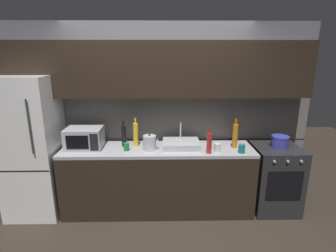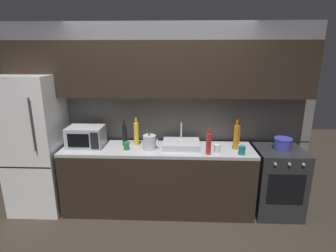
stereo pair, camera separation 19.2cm
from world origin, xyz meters
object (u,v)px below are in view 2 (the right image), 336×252
refrigerator (36,144)px  cooking_pot (283,144)px  kettle (149,142)px  wine_bottle_orange (237,133)px  oven_range (277,181)px  mug_green (126,146)px  microwave (86,137)px  mug_teal (242,150)px  mug_clear (217,148)px  wine_bottle_dark (125,135)px  wine_bottle_amber (236,137)px  wine_bottle_yellow (136,134)px  wine_bottle_red (209,144)px

refrigerator → cooking_pot: (3.24, 0.00, 0.06)m
kettle → wine_bottle_orange: bearing=12.9°
oven_range → mug_green: (-1.99, -0.09, 0.50)m
refrigerator → wine_bottle_orange: (2.70, 0.21, 0.13)m
microwave → mug_teal: 2.01m
mug_green → mug_clear: mug_clear is taller
refrigerator → mug_teal: refrigerator is taller
mug_clear → refrigerator: bearing=176.7°
wine_bottle_dark → cooking_pot: 2.06m
microwave → cooking_pot: (2.56, -0.02, -0.06)m
mug_teal → cooking_pot: (0.56, 0.20, 0.02)m
oven_range → wine_bottle_amber: wine_bottle_amber is taller
oven_range → wine_bottle_yellow: 1.98m
kettle → mug_green: kettle is taller
wine_bottle_yellow → mug_teal: wine_bottle_yellow is taller
mug_green → wine_bottle_yellow: bearing=60.3°
wine_bottle_orange → wine_bottle_yellow: (-1.36, -0.12, 0.01)m
oven_range → wine_bottle_dark: bearing=177.6°
wine_bottle_orange → mug_clear: bearing=-132.6°
microwave → wine_bottle_amber: wine_bottle_amber is taller
refrigerator → cooking_pot: refrigerator is taller
microwave → wine_bottle_amber: size_ratio=1.20×
cooking_pot → wine_bottle_yellow: bearing=177.2°
wine_bottle_red → wine_bottle_orange: (0.43, 0.41, 0.01)m
oven_range → wine_bottle_dark: wine_bottle_dark is taller
wine_bottle_orange → mug_clear: wine_bottle_orange is taller
oven_range → wine_bottle_yellow: wine_bottle_yellow is taller
wine_bottle_amber → wine_bottle_dark: size_ratio=1.13×
microwave → mug_clear: bearing=-5.2°
wine_bottle_amber → wine_bottle_yellow: size_ratio=1.02×
refrigerator → wine_bottle_amber: bearing=-0.2°
wine_bottle_amber → wine_bottle_red: wine_bottle_amber is taller
mug_clear → mug_teal: size_ratio=0.93×
mug_green → cooking_pot: bearing=2.5°
mug_clear → microwave: bearing=174.8°
refrigerator → mug_clear: bearing=-3.3°
kettle → wine_bottle_dark: (-0.35, 0.14, 0.05)m
kettle → wine_bottle_dark: bearing=157.6°
wine_bottle_red → wine_bottle_yellow: 0.98m
refrigerator → microwave: (0.68, 0.02, 0.11)m
mug_teal → cooking_pot: size_ratio=0.48×
mug_green → wine_bottle_amber: bearing=3.2°
refrigerator → wine_bottle_dark: 1.19m
oven_range → microwave: microwave is taller
wine_bottle_dark → mug_teal: wine_bottle_dark is taller
mug_teal → kettle: bearing=173.3°
wine_bottle_dark → mug_teal: (1.50, -0.28, -0.09)m
wine_bottle_yellow → wine_bottle_orange: bearing=4.9°
wine_bottle_red → mug_green: bearing=173.8°
kettle → mug_clear: kettle is taller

